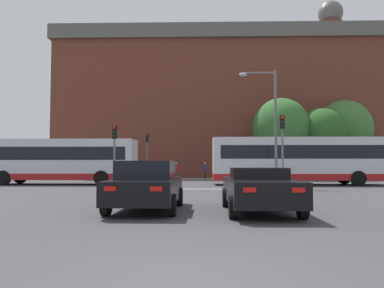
% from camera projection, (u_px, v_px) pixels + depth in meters
% --- Properties ---
extents(ground_plane, '(400.00, 400.00, 0.00)m').
position_uv_depth(ground_plane, '(191.00, 282.00, 4.73)').
color(ground_plane, '#3D3D3F').
extents(stop_line_strip, '(7.32, 0.30, 0.01)m').
position_uv_depth(stop_line_strip, '(199.00, 189.00, 21.60)').
color(stop_line_strip, silver).
rests_on(stop_line_strip, ground_plane).
extents(far_pavement, '(68.13, 2.50, 0.01)m').
position_uv_depth(far_pavement, '(200.00, 179.00, 35.17)').
color(far_pavement, gray).
rests_on(far_pavement, ground_plane).
extents(brick_civic_building, '(36.30, 16.47, 22.24)m').
position_uv_depth(brick_civic_building, '(214.00, 109.00, 47.56)').
color(brick_civic_building, brown).
rests_on(brick_civic_building, ground_plane).
extents(car_saloon_left, '(2.15, 4.40, 1.57)m').
position_uv_depth(car_saloon_left, '(147.00, 185.00, 11.91)').
color(car_saloon_left, black).
rests_on(car_saloon_left, ground_plane).
extents(car_roadster_right, '(2.09, 4.52, 1.36)m').
position_uv_depth(car_roadster_right, '(259.00, 189.00, 11.44)').
color(car_roadster_right, black).
rests_on(car_roadster_right, ground_plane).
extents(bus_crossing_lead, '(11.72, 2.75, 3.24)m').
position_uv_depth(bus_crossing_lead, '(297.00, 160.00, 25.90)').
color(bus_crossing_lead, silver).
rests_on(bus_crossing_lead, ground_plane).
extents(bus_crossing_trailing, '(10.83, 2.66, 3.17)m').
position_uv_depth(bus_crossing_trailing, '(59.00, 160.00, 26.58)').
color(bus_crossing_trailing, silver).
rests_on(bus_crossing_trailing, ground_plane).
extents(traffic_light_near_left, '(0.26, 0.31, 3.78)m').
position_uv_depth(traffic_light_near_left, '(114.00, 146.00, 22.78)').
color(traffic_light_near_left, slate).
rests_on(traffic_light_near_left, ground_plane).
extents(traffic_light_far_left, '(0.26, 0.31, 4.24)m').
position_uv_depth(traffic_light_far_left, '(147.00, 149.00, 34.53)').
color(traffic_light_far_left, slate).
rests_on(traffic_light_far_left, ground_plane).
extents(traffic_light_far_right, '(0.26, 0.31, 3.78)m').
position_uv_depth(traffic_light_far_right, '(256.00, 152.00, 34.34)').
color(traffic_light_far_right, slate).
rests_on(traffic_light_far_right, ground_plane).
extents(traffic_light_near_right, '(0.26, 0.31, 4.37)m').
position_uv_depth(traffic_light_near_right, '(282.00, 139.00, 22.41)').
color(traffic_light_near_right, slate).
rests_on(traffic_light_near_right, ground_plane).
extents(street_lamp_junction, '(2.32, 0.36, 7.24)m').
position_uv_depth(street_lamp_junction, '(269.00, 115.00, 22.99)').
color(street_lamp_junction, slate).
rests_on(street_lamp_junction, ground_plane).
extents(pedestrian_waiting, '(0.24, 0.41, 1.61)m').
position_uv_depth(pedestrian_waiting, '(205.00, 169.00, 35.34)').
color(pedestrian_waiting, black).
rests_on(pedestrian_waiting, ground_plane).
extents(pedestrian_walking_east, '(0.41, 0.24, 1.59)m').
position_uv_depth(pedestrian_walking_east, '(176.00, 169.00, 35.00)').
color(pedestrian_walking_east, '#333851').
rests_on(pedestrian_walking_east, ground_plane).
extents(pedestrian_walking_west, '(0.46, 0.38, 1.58)m').
position_uv_depth(pedestrian_walking_west, '(100.00, 169.00, 35.85)').
color(pedestrian_walking_west, '#333851').
rests_on(pedestrian_walking_west, ground_plane).
extents(tree_by_building, '(5.35, 5.35, 7.60)m').
position_uv_depth(tree_by_building, '(281.00, 128.00, 35.11)').
color(tree_by_building, '#4C3823').
rests_on(tree_by_building, ground_plane).
extents(tree_kerbside, '(5.59, 5.59, 7.95)m').
position_uv_depth(tree_kerbside, '(344.00, 129.00, 38.27)').
color(tree_kerbside, '#4C3823').
rests_on(tree_kerbside, ground_plane).
extents(tree_distant, '(4.32, 4.32, 6.67)m').
position_uv_depth(tree_distant, '(322.00, 132.00, 35.00)').
color(tree_distant, '#4C3823').
rests_on(tree_distant, ground_plane).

